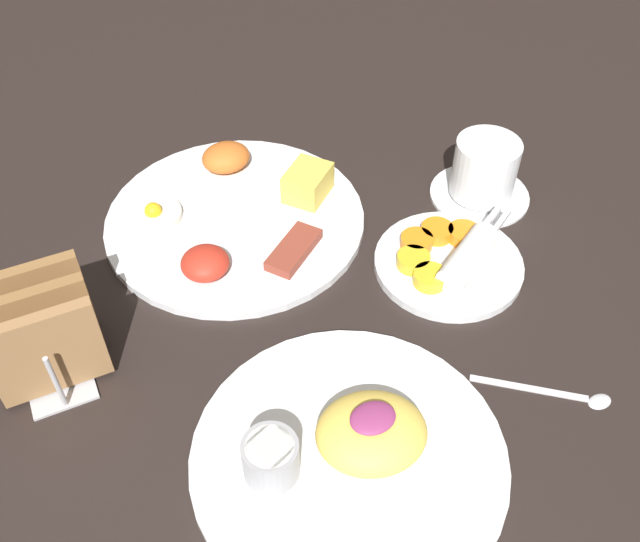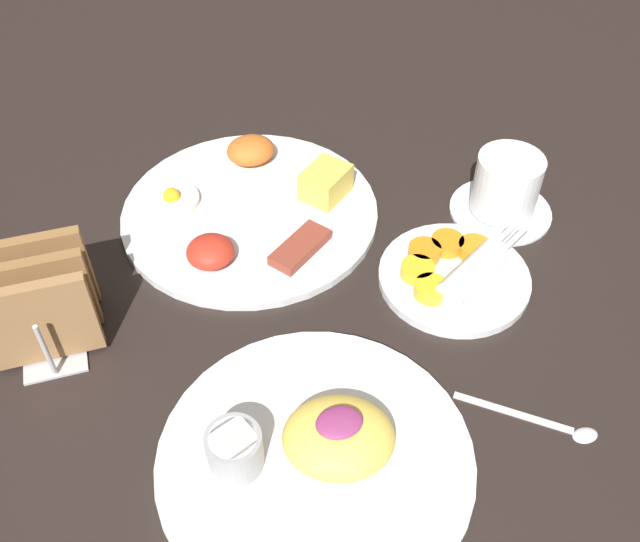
% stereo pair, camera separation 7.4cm
% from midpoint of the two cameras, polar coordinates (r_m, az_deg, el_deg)
% --- Properties ---
extents(ground_plane, '(3.00, 3.00, 0.00)m').
position_cam_midpoint_polar(ground_plane, '(0.70, -5.25, -7.09)').
color(ground_plane, black).
extents(plate_breakfast, '(0.30, 0.30, 0.05)m').
position_cam_midpoint_polar(plate_breakfast, '(0.84, -9.19, 4.35)').
color(plate_breakfast, white).
rests_on(plate_breakfast, ground_plane).
extents(plate_condiments, '(0.18, 0.16, 0.04)m').
position_cam_midpoint_polar(plate_condiments, '(0.78, 7.67, 0.79)').
color(plate_condiments, white).
rests_on(plate_condiments, ground_plane).
extents(plate_foreground, '(0.28, 0.28, 0.06)m').
position_cam_midpoint_polar(plate_foreground, '(0.63, -1.40, -14.44)').
color(plate_foreground, white).
rests_on(plate_foreground, ground_plane).
extents(toast_rack, '(0.10, 0.12, 0.10)m').
position_cam_midpoint_polar(toast_rack, '(0.72, -24.15, -4.65)').
color(toast_rack, '#B7B7BC').
rests_on(toast_rack, ground_plane).
extents(coffee_cup, '(0.12, 0.12, 0.08)m').
position_cam_midpoint_polar(coffee_cup, '(0.86, 10.60, 7.63)').
color(coffee_cup, white).
rests_on(coffee_cup, ground_plane).
extents(teaspoon, '(0.11, 0.08, 0.01)m').
position_cam_midpoint_polar(teaspoon, '(0.70, 16.13, -9.55)').
color(teaspoon, silver).
rests_on(teaspoon, ground_plane).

